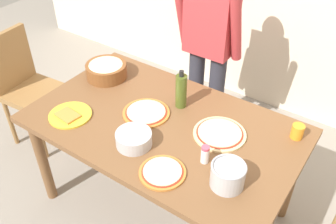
{
  "coord_description": "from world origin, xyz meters",
  "views": [
    {
      "loc": [
        0.98,
        -1.37,
        2.18
      ],
      "look_at": [
        0.0,
        0.05,
        0.81
      ],
      "focal_mm": 39.78,
      "sensor_mm": 36.0,
      "label": 1
    }
  ],
  "objects_px": {
    "pizza_raw_on_board": "(220,133)",
    "olive_oil_bottle": "(181,91)",
    "person_cook": "(209,40)",
    "chair_wooden_left": "(26,83)",
    "dining_table": "(163,134)",
    "salt_shaker": "(205,154)",
    "pizza_cooked_on_tray": "(146,113)",
    "pizza_second_cooked": "(162,172)",
    "steel_pot": "(228,175)",
    "popcorn_bowl": "(106,69)",
    "plate_with_slice": "(70,115)",
    "mixing_bowl_steel": "(134,139)",
    "cup_orange": "(297,131)"
  },
  "relations": [
    {
      "from": "plate_with_slice",
      "to": "steel_pot",
      "type": "distance_m",
      "value": 1.03
    },
    {
      "from": "person_cook",
      "to": "pizza_second_cooked",
      "type": "relative_size",
      "value": 6.71
    },
    {
      "from": "pizza_raw_on_board",
      "to": "pizza_second_cooked",
      "type": "bearing_deg",
      "value": -103.0
    },
    {
      "from": "pizza_second_cooked",
      "to": "cup_orange",
      "type": "height_order",
      "value": "cup_orange"
    },
    {
      "from": "chair_wooden_left",
      "to": "salt_shaker",
      "type": "bearing_deg",
      "value": -4.39
    },
    {
      "from": "pizza_second_cooked",
      "to": "cup_orange",
      "type": "xyz_separation_m",
      "value": [
        0.46,
        0.65,
        0.03
      ]
    },
    {
      "from": "pizza_raw_on_board",
      "to": "plate_with_slice",
      "type": "distance_m",
      "value": 0.9
    },
    {
      "from": "mixing_bowl_steel",
      "to": "cup_orange",
      "type": "bearing_deg",
      "value": 38.24
    },
    {
      "from": "mixing_bowl_steel",
      "to": "olive_oil_bottle",
      "type": "bearing_deg",
      "value": 87.39
    },
    {
      "from": "pizza_raw_on_board",
      "to": "olive_oil_bottle",
      "type": "distance_m",
      "value": 0.36
    },
    {
      "from": "dining_table",
      "to": "salt_shaker",
      "type": "xyz_separation_m",
      "value": [
        0.36,
        -0.13,
        0.14
      ]
    },
    {
      "from": "dining_table",
      "to": "popcorn_bowl",
      "type": "distance_m",
      "value": 0.66
    },
    {
      "from": "olive_oil_bottle",
      "to": "popcorn_bowl",
      "type": "bearing_deg",
      "value": -178.83
    },
    {
      "from": "plate_with_slice",
      "to": "olive_oil_bottle",
      "type": "height_order",
      "value": "olive_oil_bottle"
    },
    {
      "from": "olive_oil_bottle",
      "to": "cup_orange",
      "type": "xyz_separation_m",
      "value": [
        0.7,
        0.12,
        -0.07
      ]
    },
    {
      "from": "salt_shaker",
      "to": "cup_orange",
      "type": "bearing_deg",
      "value": 54.22
    },
    {
      "from": "person_cook",
      "to": "salt_shaker",
      "type": "height_order",
      "value": "person_cook"
    },
    {
      "from": "plate_with_slice",
      "to": "person_cook",
      "type": "bearing_deg",
      "value": 70.04
    },
    {
      "from": "popcorn_bowl",
      "to": "steel_pot",
      "type": "xyz_separation_m",
      "value": [
        1.14,
        -0.4,
        0.0
      ]
    },
    {
      "from": "person_cook",
      "to": "pizza_raw_on_board",
      "type": "relative_size",
      "value": 5.35
    },
    {
      "from": "pizza_raw_on_board",
      "to": "plate_with_slice",
      "type": "relative_size",
      "value": 1.16
    },
    {
      "from": "pizza_second_cooked",
      "to": "olive_oil_bottle",
      "type": "distance_m",
      "value": 0.59
    },
    {
      "from": "dining_table",
      "to": "chair_wooden_left",
      "type": "bearing_deg",
      "value": -179.76
    },
    {
      "from": "person_cook",
      "to": "plate_with_slice",
      "type": "distance_m",
      "value": 1.1
    },
    {
      "from": "dining_table",
      "to": "plate_with_slice",
      "type": "height_order",
      "value": "plate_with_slice"
    },
    {
      "from": "chair_wooden_left",
      "to": "steel_pot",
      "type": "relative_size",
      "value": 5.48
    },
    {
      "from": "plate_with_slice",
      "to": "chair_wooden_left",
      "type": "bearing_deg",
      "value": 162.21
    },
    {
      "from": "person_cook",
      "to": "salt_shaker",
      "type": "bearing_deg",
      "value": -61.17
    },
    {
      "from": "pizza_cooked_on_tray",
      "to": "salt_shaker",
      "type": "height_order",
      "value": "salt_shaker"
    },
    {
      "from": "popcorn_bowl",
      "to": "plate_with_slice",
      "type": "bearing_deg",
      "value": -76.54
    },
    {
      "from": "olive_oil_bottle",
      "to": "chair_wooden_left",
      "type": "bearing_deg",
      "value": -171.1
    },
    {
      "from": "pizza_raw_on_board",
      "to": "plate_with_slice",
      "type": "bearing_deg",
      "value": -156.18
    },
    {
      "from": "cup_orange",
      "to": "salt_shaker",
      "type": "relative_size",
      "value": 0.8
    },
    {
      "from": "chair_wooden_left",
      "to": "mixing_bowl_steel",
      "type": "relative_size",
      "value": 4.75
    },
    {
      "from": "pizza_second_cooked",
      "to": "person_cook",
      "type": "bearing_deg",
      "value": 108.21
    },
    {
      "from": "chair_wooden_left",
      "to": "plate_with_slice",
      "type": "xyz_separation_m",
      "value": [
        0.82,
        -0.26,
        0.23
      ]
    },
    {
      "from": "chair_wooden_left",
      "to": "mixing_bowl_steel",
      "type": "height_order",
      "value": "chair_wooden_left"
    },
    {
      "from": "pizza_second_cooked",
      "to": "plate_with_slice",
      "type": "distance_m",
      "value": 0.73
    },
    {
      "from": "dining_table",
      "to": "pizza_second_cooked",
      "type": "relative_size",
      "value": 6.63
    },
    {
      "from": "person_cook",
      "to": "chair_wooden_left",
      "type": "xyz_separation_m",
      "value": [
        -1.19,
        -0.76,
        -0.4
      ]
    },
    {
      "from": "popcorn_bowl",
      "to": "steel_pot",
      "type": "bearing_deg",
      "value": -19.13
    },
    {
      "from": "pizza_second_cooked",
      "to": "steel_pot",
      "type": "bearing_deg",
      "value": 21.94
    },
    {
      "from": "dining_table",
      "to": "pizza_cooked_on_tray",
      "type": "distance_m",
      "value": 0.17
    },
    {
      "from": "person_cook",
      "to": "pizza_raw_on_board",
      "type": "xyz_separation_m",
      "value": [
        0.45,
        -0.66,
        -0.17
      ]
    },
    {
      "from": "dining_table",
      "to": "olive_oil_bottle",
      "type": "bearing_deg",
      "value": 91.87
    },
    {
      "from": "dining_table",
      "to": "mixing_bowl_steel",
      "type": "distance_m",
      "value": 0.28
    },
    {
      "from": "chair_wooden_left",
      "to": "mixing_bowl_steel",
      "type": "bearing_deg",
      "value": -10.32
    },
    {
      "from": "chair_wooden_left",
      "to": "olive_oil_bottle",
      "type": "distance_m",
      "value": 1.37
    },
    {
      "from": "pizza_raw_on_board",
      "to": "mixing_bowl_steel",
      "type": "height_order",
      "value": "mixing_bowl_steel"
    },
    {
      "from": "pizza_cooked_on_tray",
      "to": "steel_pot",
      "type": "height_order",
      "value": "steel_pot"
    }
  ]
}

